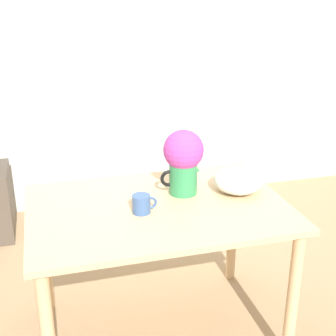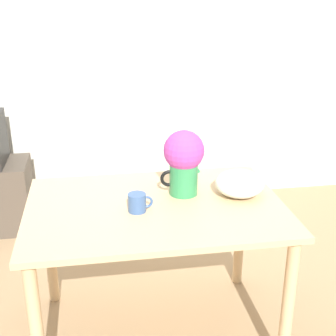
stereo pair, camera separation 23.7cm
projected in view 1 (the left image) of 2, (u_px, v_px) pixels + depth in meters
The scene contains 6 objects.
ground_plane at pixel (176, 318), 2.69m from camera, with size 12.00×12.00×0.00m, color #9E7F5B.
wall_back at pixel (118, 50), 3.71m from camera, with size 8.00×0.05×2.60m.
table at pixel (158, 225), 2.35m from camera, with size 1.27×0.87×0.77m.
flower_vase at pixel (183, 158), 2.37m from camera, with size 0.23×0.21×0.34m.
coffee_mug at pixel (142, 204), 2.22m from camera, with size 0.12×0.09×0.09m.
white_bowl at pixel (238, 181), 2.43m from camera, with size 0.25×0.25×0.13m.
Camera 1 is at (-0.63, -2.09, 1.79)m, focal length 50.00 mm.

